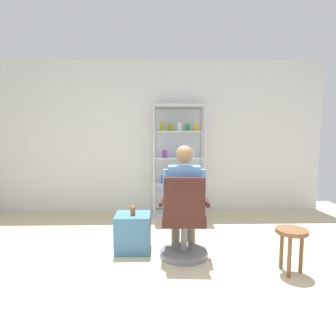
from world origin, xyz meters
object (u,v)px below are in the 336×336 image
(display_cabinet_main, at_px, (179,159))
(seated_shopkeeper, at_px, (184,194))
(office_chair, at_px, (184,225))
(tea_glass, at_px, (133,211))
(wooden_stool, at_px, (291,238))
(storage_crate, at_px, (133,232))

(display_cabinet_main, xyz_separation_m, seated_shopkeeper, (-0.04, -1.74, -0.25))
(display_cabinet_main, bearing_deg, office_chair, -91.59)
(tea_glass, bearing_deg, wooden_stool, -19.28)
(display_cabinet_main, distance_m, seated_shopkeeper, 1.76)
(display_cabinet_main, height_order, tea_glass, display_cabinet_main)
(office_chair, distance_m, seated_shopkeeper, 0.36)
(wooden_stool, bearing_deg, display_cabinet_main, 113.79)
(display_cabinet_main, height_order, office_chair, display_cabinet_main)
(storage_crate, distance_m, tea_glass, 0.28)
(storage_crate, height_order, wooden_stool, wooden_stool)
(display_cabinet_main, relative_size, wooden_stool, 4.12)
(seated_shopkeeper, relative_size, storage_crate, 2.84)
(storage_crate, xyz_separation_m, wooden_stool, (1.66, -0.62, 0.14))
(display_cabinet_main, relative_size, storage_crate, 4.19)
(display_cabinet_main, bearing_deg, storage_crate, -111.39)
(office_chair, xyz_separation_m, tea_glass, (-0.60, 0.20, 0.11))
(office_chair, height_order, seated_shopkeeper, seated_shopkeeper)
(storage_crate, relative_size, tea_glass, 4.54)
(office_chair, distance_m, wooden_stool, 1.13)
(office_chair, distance_m, tea_glass, 0.64)
(office_chair, bearing_deg, storage_crate, 158.16)
(seated_shopkeeper, height_order, tea_glass, seated_shopkeeper)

